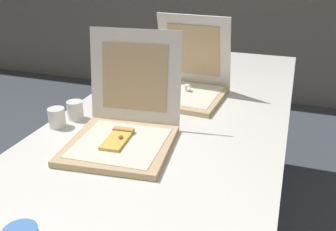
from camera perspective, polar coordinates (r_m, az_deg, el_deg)
name	(u,v)px	position (r m, az deg, el deg)	size (l,w,h in m)	color
table	(176,124)	(1.53, 1.23, -1.27)	(0.88, 2.12, 0.74)	silver
pizza_box_front	(123,128)	(1.27, -6.87, -1.99)	(0.38, 0.42, 0.36)	tan
pizza_box_middle	(186,85)	(1.67, 2.80, 4.67)	(0.36, 0.36, 0.35)	tan
cup_white_near_left	(57,118)	(1.44, -16.73, -0.31)	(0.06, 0.06, 0.07)	white
cup_white_mid	(110,92)	(1.65, -8.91, 3.55)	(0.06, 0.06, 0.07)	white
cup_white_near_center	(75,110)	(1.49, -14.09, 0.79)	(0.06, 0.06, 0.07)	white
cup_white_far	(156,73)	(1.90, -1.81, 6.55)	(0.06, 0.06, 0.07)	white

